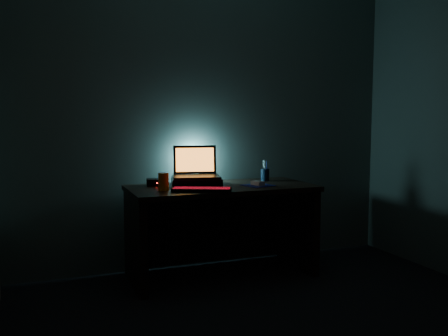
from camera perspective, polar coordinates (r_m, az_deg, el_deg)
name	(u,v)px	position (r m, az deg, el deg)	size (l,w,h in m)	color
room	(336,129)	(2.57, 12.66, 4.37)	(3.50, 4.00, 2.50)	black
desk	(219,216)	(4.15, -0.55, -5.47)	(1.50, 0.70, 0.75)	black
riser	(196,181)	(4.10, -3.18, -1.53)	(0.40, 0.30, 0.06)	black
laptop	(196,170)	(4.14, -3.25, -0.21)	(0.43, 0.36, 0.26)	black
keyboard	(202,190)	(3.76, -2.57, -2.47)	(0.47, 0.31, 0.03)	black
mousepad	(258,185)	(4.08, 3.89, -1.99)	(0.22, 0.20, 0.00)	navy
mouse	(258,183)	(4.07, 3.89, -1.73)	(0.06, 0.11, 0.03)	#959499
pen_cup	(265,175)	(4.37, 4.70, -0.78)	(0.07, 0.07, 0.11)	black
juice_glass	(164,182)	(3.81, -6.92, -1.56)	(0.08, 0.08, 0.14)	orange
router	(157,182)	(4.11, -7.70, -1.60)	(0.18, 0.16, 0.05)	black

